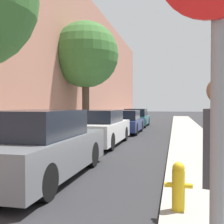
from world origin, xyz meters
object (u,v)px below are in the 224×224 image
at_px(parked_car_teal, 136,118).
at_px(pedestrian, 220,166).
at_px(parked_car_grey, 39,146).
at_px(parked_car_white, 101,128).
at_px(street_tree_far, 86,55).
at_px(traffic_sign_post, 217,40).
at_px(bicycle, 219,152).
at_px(parked_car_navy, 125,122).
at_px(fire_hydrant, 178,185).

xyz_separation_m(parked_car_teal, pedestrian, (3.33, -19.07, 0.49)).
relative_size(parked_car_grey, parked_car_white, 0.95).
xyz_separation_m(street_tree_far, pedestrian, (5.39, -12.75, -3.38)).
xyz_separation_m(parked_car_white, traffic_sign_post, (3.22, -9.82, 1.28)).
xyz_separation_m(pedestrian, bicycle, (0.73, 5.14, -0.71)).
bearing_deg(parked_car_navy, pedestrian, -76.59).
distance_m(fire_hydrant, traffic_sign_post, 3.12).
bearing_deg(parked_car_grey, bicycle, 24.86).
height_order(parked_car_teal, traffic_sign_post, traffic_sign_post).
bearing_deg(bicycle, parked_car_navy, 112.09).
bearing_deg(parked_car_grey, street_tree_far, 102.00).
relative_size(street_tree_far, traffic_sign_post, 2.26).
bearing_deg(parked_car_grey, parked_car_navy, 89.50).
relative_size(fire_hydrant, bicycle, 0.48).
height_order(street_tree_far, traffic_sign_post, street_tree_far).
bearing_deg(bicycle, street_tree_far, 125.92).
height_order(traffic_sign_post, pedestrian, traffic_sign_post).
relative_size(parked_car_grey, fire_hydrant, 6.24).
bearing_deg(street_tree_far, pedestrian, -67.09).
relative_size(parked_car_white, fire_hydrant, 6.55).
relative_size(parked_car_teal, traffic_sign_post, 1.53).
xyz_separation_m(parked_car_navy, bicycle, (4.01, -8.61, -0.21)).
distance_m(traffic_sign_post, pedestrian, 1.38).
bearing_deg(fire_hydrant, bicycle, 73.10).
height_order(fire_hydrant, pedestrian, pedestrian).
bearing_deg(parked_car_teal, parked_car_white, -90.41).
bearing_deg(bicycle, parked_car_teal, 103.36).
distance_m(parked_car_navy, fire_hydrant, 12.45).
bearing_deg(parked_car_teal, parked_car_grey, -90.15).
bearing_deg(pedestrian, parked_car_teal, -154.26).
bearing_deg(parked_car_grey, fire_hydrant, -27.54).
relative_size(parked_car_grey, parked_car_navy, 1.14).
relative_size(parked_car_navy, pedestrian, 2.18).
distance_m(parked_car_white, bicycle, 5.48).
bearing_deg(traffic_sign_post, parked_car_navy, 121.92).
distance_m(parked_car_teal, street_tree_far, 7.69).
height_order(parked_car_navy, street_tree_far, street_tree_far).
distance_m(pedestrian, bicycle, 5.24).
relative_size(parked_car_teal, bicycle, 2.86).
relative_size(parked_car_navy, fire_hydrant, 5.47).
height_order(parked_car_navy, traffic_sign_post, traffic_sign_post).
relative_size(fire_hydrant, pedestrian, 0.40).
relative_size(parked_car_white, pedestrian, 2.61).
distance_m(parked_car_grey, street_tree_far, 10.44).
bearing_deg(parked_car_teal, traffic_sign_post, -81.13).
distance_m(parked_car_navy, bicycle, 9.50).
relative_size(parked_car_white, parked_car_teal, 1.09).
xyz_separation_m(parked_car_white, fire_hydrant, (3.08, -7.08, -0.21)).
relative_size(parked_car_grey, street_tree_far, 0.70).
distance_m(parked_car_navy, street_tree_far, 4.53).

